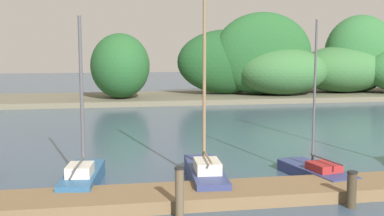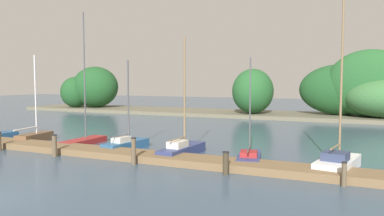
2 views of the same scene
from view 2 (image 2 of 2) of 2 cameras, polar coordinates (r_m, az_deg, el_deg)
dock_pier at (r=20.24m, az=-12.14°, el=-6.86°), size 26.53×1.80×0.35m
far_shore at (r=41.60m, az=18.95°, el=2.16°), size 61.25×8.09×7.23m
sailboat_1 at (r=26.61m, az=-23.05°, el=-4.07°), size 1.31×3.40×5.74m
sailboat_2 at (r=24.56m, az=-16.28°, el=-4.60°), size 1.11×3.83×8.35m
sailboat_3 at (r=22.08m, az=-10.04°, el=-5.40°), size 1.34×3.55×5.24m
sailboat_4 at (r=19.99m, az=-1.41°, el=-6.25°), size 1.23×4.11×6.37m
sailboat_5 at (r=18.69m, az=8.87°, el=-7.43°), size 1.68×3.40×5.18m
sailboat_6 at (r=17.93m, az=21.72°, el=-7.66°), size 1.96×3.88×8.22m
mooring_piling_2 at (r=20.97m, az=-20.55°, el=-5.48°), size 0.28×0.28×1.18m
mooring_piling_3 at (r=18.02m, az=-9.04°, el=-6.59°), size 0.25×0.25×1.32m
mooring_piling_4 at (r=16.03m, az=5.26°, el=-8.49°), size 0.29×0.29×1.00m
mooring_piling_5 at (r=15.35m, az=22.51°, el=-9.44°), size 0.21×0.21×0.96m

